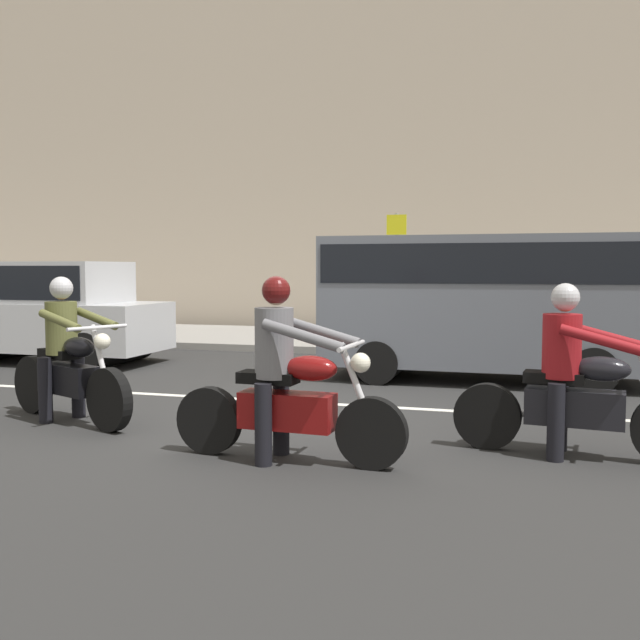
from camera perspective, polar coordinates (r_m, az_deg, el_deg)
name	(u,v)px	position (r m, az deg, el deg)	size (l,w,h in m)	color
ground_plane	(274,417)	(8.24, -3.66, -7.70)	(80.00, 80.00, 0.00)	#282828
sidewalk_slab	(398,341)	(15.90, 6.26, -1.70)	(40.00, 4.40, 0.14)	gray
building_facade	(423,120)	(19.55, 8.21, 15.46)	(40.00, 1.40, 11.06)	#B7A893
lane_marking_stripe	(304,402)	(9.05, -1.26, -6.59)	(18.00, 0.14, 0.01)	silver
motorcycle_with_rider_olive	(68,363)	(8.35, -19.45, -3.22)	(2.05, 1.05, 1.60)	black
motorcycle_with_rider_gray	(286,386)	(6.28, -2.75, -5.30)	(2.15, 0.70, 1.62)	black
motorcycle_with_rider_crimson	(574,387)	(6.79, 19.54, -5.02)	(2.15, 0.71, 1.56)	black
parked_hatchback_silver	(52,310)	(13.66, -20.60, 0.74)	(4.03, 1.76, 1.80)	#B2B5BA
parked_van_slate_gray	(486,297)	(11.02, 13.06, 1.79)	(4.75, 1.96, 2.15)	slate
street_sign_post	(396,263)	(15.97, 6.11, 4.52)	(0.44, 0.08, 2.75)	gray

